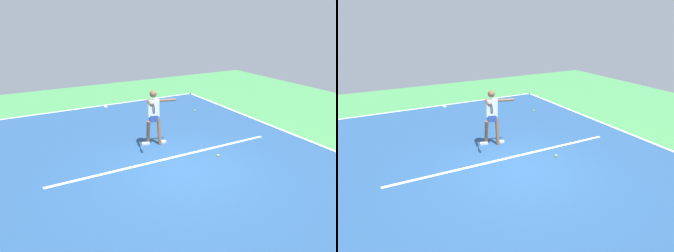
% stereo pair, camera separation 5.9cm
% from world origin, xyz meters
% --- Properties ---
extents(ground_plane, '(22.26, 22.26, 0.00)m').
position_xyz_m(ground_plane, '(0.00, 0.00, 0.00)').
color(ground_plane, '#428E4C').
extents(court_surface, '(9.15, 13.79, 0.00)m').
position_xyz_m(court_surface, '(0.00, 0.00, 0.00)').
color(court_surface, navy).
rests_on(court_surface, ground_plane).
extents(court_line_baseline_near, '(9.15, 0.10, 0.01)m').
position_xyz_m(court_line_baseline_near, '(0.00, -6.85, 0.00)').
color(court_line_baseline_near, white).
rests_on(court_line_baseline_near, ground_plane).
extents(court_line_sideline_left, '(0.10, 13.79, 0.01)m').
position_xyz_m(court_line_sideline_left, '(-4.52, 0.00, 0.00)').
color(court_line_sideline_left, white).
rests_on(court_line_sideline_left, ground_plane).
extents(court_line_service, '(6.86, 0.10, 0.01)m').
position_xyz_m(court_line_service, '(0.00, -0.76, 0.00)').
color(court_line_service, white).
rests_on(court_line_service, ground_plane).
extents(court_line_centre_mark, '(0.10, 0.30, 0.01)m').
position_xyz_m(court_line_centre_mark, '(0.00, -6.65, 0.00)').
color(court_line_centre_mark, white).
rests_on(court_line_centre_mark, ground_plane).
extents(tennis_player, '(1.12, 1.15, 1.73)m').
position_xyz_m(tennis_player, '(-0.03, -1.87, 0.99)').
color(tennis_player, brown).
rests_on(tennis_player, ground_plane).
extents(tennis_ball_near_player, '(0.07, 0.07, 0.07)m').
position_xyz_m(tennis_ball_near_player, '(-1.23, -0.19, 0.03)').
color(tennis_ball_near_player, '#CCE033').
rests_on(tennis_ball_near_player, ground_plane).
extents(tennis_ball_centre_court, '(0.07, 0.07, 0.07)m').
position_xyz_m(tennis_ball_centre_court, '(-3.06, -4.19, 0.03)').
color(tennis_ball_centre_court, '#C6E53D').
rests_on(tennis_ball_centre_court, ground_plane).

